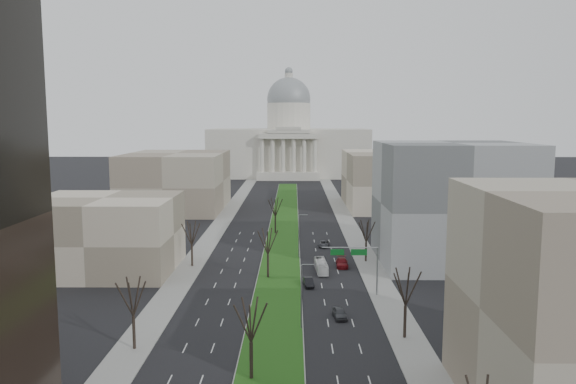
# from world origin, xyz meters

# --- Properties ---
(ground) EXTENTS (600.00, 600.00, 0.00)m
(ground) POSITION_xyz_m (0.00, 120.00, 0.00)
(ground) COLOR black
(ground) RESTS_ON ground
(median) EXTENTS (8.00, 222.03, 0.20)m
(median) POSITION_xyz_m (0.00, 118.99, 0.10)
(median) COLOR #999993
(median) RESTS_ON ground
(sidewalk_left) EXTENTS (5.00, 330.00, 0.15)m
(sidewalk_left) POSITION_xyz_m (-17.50, 95.00, 0.07)
(sidewalk_left) COLOR gray
(sidewalk_left) RESTS_ON ground
(sidewalk_right) EXTENTS (5.00, 330.00, 0.15)m
(sidewalk_right) POSITION_xyz_m (17.50, 95.00, 0.07)
(sidewalk_right) COLOR gray
(sidewalk_right) RESTS_ON ground
(capitol) EXTENTS (80.00, 46.00, 55.00)m
(capitol) POSITION_xyz_m (0.00, 269.59, 16.31)
(capitol) COLOR beige
(capitol) RESTS_ON ground
(building_beige_left) EXTENTS (26.00, 22.00, 14.00)m
(building_beige_left) POSITION_xyz_m (-33.00, 85.00, 7.00)
(building_beige_left) COLOR gray
(building_beige_left) RESTS_ON ground
(building_grey_right) EXTENTS (28.00, 26.00, 24.00)m
(building_grey_right) POSITION_xyz_m (34.00, 92.00, 12.00)
(building_grey_right) COLOR slate
(building_grey_right) RESTS_ON ground
(building_far_left) EXTENTS (30.00, 40.00, 18.00)m
(building_far_left) POSITION_xyz_m (-35.00, 160.00, 9.00)
(building_far_left) COLOR gray
(building_far_left) RESTS_ON ground
(building_far_right) EXTENTS (30.00, 40.00, 18.00)m
(building_far_right) POSITION_xyz_m (35.00, 165.00, 9.00)
(building_far_right) COLOR gray
(building_far_right) RESTS_ON ground
(tree_left_mid) EXTENTS (5.40, 5.40, 9.72)m
(tree_left_mid) POSITION_xyz_m (-17.20, 48.00, 7.00)
(tree_left_mid) COLOR black
(tree_left_mid) RESTS_ON ground
(tree_left_far) EXTENTS (5.28, 5.28, 9.50)m
(tree_left_far) POSITION_xyz_m (-17.20, 88.00, 6.84)
(tree_left_far) COLOR black
(tree_left_far) RESTS_ON ground
(tree_right_mid) EXTENTS (5.52, 5.52, 9.94)m
(tree_right_mid) POSITION_xyz_m (17.20, 52.00, 7.16)
(tree_right_mid) COLOR black
(tree_right_mid) RESTS_ON ground
(tree_right_far) EXTENTS (5.04, 5.04, 9.07)m
(tree_right_far) POSITION_xyz_m (17.20, 92.00, 6.53)
(tree_right_far) COLOR black
(tree_right_far) RESTS_ON ground
(tree_median_a) EXTENTS (5.40, 5.40, 9.72)m
(tree_median_a) POSITION_xyz_m (-2.00, 40.00, 7.00)
(tree_median_a) COLOR black
(tree_median_a) RESTS_ON ground
(tree_median_b) EXTENTS (5.40, 5.40, 9.72)m
(tree_median_b) POSITION_xyz_m (-2.00, 80.00, 7.00)
(tree_median_b) COLOR black
(tree_median_b) RESTS_ON ground
(tree_median_c) EXTENTS (5.40, 5.40, 9.72)m
(tree_median_c) POSITION_xyz_m (-2.00, 120.00, 7.00)
(tree_median_c) COLOR black
(tree_median_c) RESTS_ON ground
(streetlamp_median_b) EXTENTS (1.90, 0.20, 9.16)m
(streetlamp_median_b) POSITION_xyz_m (3.76, 55.00, 4.81)
(streetlamp_median_b) COLOR gray
(streetlamp_median_b) RESTS_ON ground
(streetlamp_median_c) EXTENTS (1.90, 0.20, 9.16)m
(streetlamp_median_c) POSITION_xyz_m (3.76, 95.00, 4.81)
(streetlamp_median_c) COLOR gray
(streetlamp_median_c) RESTS_ON ground
(mast_arm_signs) EXTENTS (9.12, 0.24, 8.09)m
(mast_arm_signs) POSITION_xyz_m (13.49, 70.03, 6.11)
(mast_arm_signs) COLOR gray
(mast_arm_signs) RESTS_ON ground
(car_grey_near) EXTENTS (2.19, 4.43, 1.45)m
(car_grey_near) POSITION_xyz_m (9.29, 59.57, 0.73)
(car_grey_near) COLOR #414247
(car_grey_near) RESTS_ON ground
(car_black) EXTENTS (1.93, 4.47, 1.43)m
(car_black) POSITION_xyz_m (5.20, 75.15, 0.72)
(car_black) COLOR black
(car_black) RESTS_ON ground
(car_red) EXTENTS (2.46, 5.65, 1.62)m
(car_red) POSITION_xyz_m (12.08, 88.17, 0.81)
(car_red) COLOR maroon
(car_red) RESTS_ON ground
(car_grey_far) EXTENTS (2.81, 4.95, 1.30)m
(car_grey_far) POSITION_xyz_m (9.48, 105.60, 0.65)
(car_grey_far) COLOR #48494F
(car_grey_far) RESTS_ON ground
(box_van) EXTENTS (2.36, 8.29, 2.28)m
(box_van) POSITION_xyz_m (7.83, 84.32, 1.14)
(box_van) COLOR white
(box_van) RESTS_ON ground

